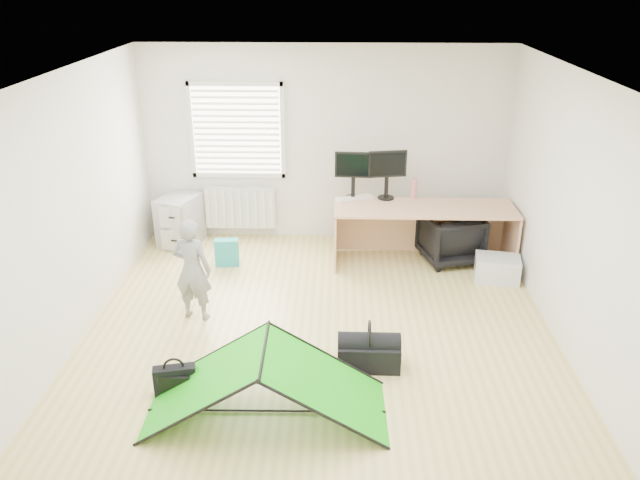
{
  "coord_description": "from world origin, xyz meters",
  "views": [
    {
      "loc": [
        0.17,
        -5.62,
        3.58
      ],
      "look_at": [
        0.0,
        0.4,
        0.95
      ],
      "focal_mm": 35.0,
      "sensor_mm": 36.0,
      "label": 1
    }
  ],
  "objects_px": {
    "monitor_left": "(353,181)",
    "kite": "(266,382)",
    "filing_cabinet": "(180,220)",
    "duffel_bag": "(369,355)",
    "laptop_bag": "(175,380)",
    "desk": "(423,235)",
    "office_chair": "(450,237)",
    "person": "(192,270)",
    "monitor_right": "(387,181)",
    "thermos": "(414,189)",
    "storage_crate": "(497,268)"
  },
  "relations": [
    {
      "from": "filing_cabinet",
      "to": "duffel_bag",
      "type": "relative_size",
      "value": 1.15
    },
    {
      "from": "desk",
      "to": "laptop_bag",
      "type": "xyz_separation_m",
      "value": [
        -2.58,
        -2.84,
        -0.25
      ]
    },
    {
      "from": "person",
      "to": "kite",
      "type": "bearing_deg",
      "value": 133.39
    },
    {
      "from": "filing_cabinet",
      "to": "duffel_bag",
      "type": "bearing_deg",
      "value": -28.32
    },
    {
      "from": "monitor_left",
      "to": "laptop_bag",
      "type": "distance_m",
      "value": 3.67
    },
    {
      "from": "monitor_left",
      "to": "duffel_bag",
      "type": "height_order",
      "value": "monitor_left"
    },
    {
      "from": "kite",
      "to": "duffel_bag",
      "type": "relative_size",
      "value": 3.47
    },
    {
      "from": "laptop_bag",
      "to": "duffel_bag",
      "type": "distance_m",
      "value": 1.84
    },
    {
      "from": "monitor_left",
      "to": "kite",
      "type": "height_order",
      "value": "monitor_left"
    },
    {
      "from": "monitor_right",
      "to": "person",
      "type": "distance_m",
      "value": 2.87
    },
    {
      "from": "office_chair",
      "to": "filing_cabinet",
      "type": "bearing_deg",
      "value": -21.9
    },
    {
      "from": "monitor_right",
      "to": "monitor_left",
      "type": "bearing_deg",
      "value": 170.34
    },
    {
      "from": "duffel_bag",
      "to": "filing_cabinet",
      "type": "bearing_deg",
      "value": 131.4
    },
    {
      "from": "desk",
      "to": "office_chair",
      "type": "distance_m",
      "value": 0.39
    },
    {
      "from": "office_chair",
      "to": "storage_crate",
      "type": "relative_size",
      "value": 1.35
    },
    {
      "from": "filing_cabinet",
      "to": "kite",
      "type": "xyz_separation_m",
      "value": [
        1.6,
        -3.62,
        -0.02
      ]
    },
    {
      "from": "monitor_right",
      "to": "laptop_bag",
      "type": "relative_size",
      "value": 1.33
    },
    {
      "from": "monitor_right",
      "to": "office_chair",
      "type": "bearing_deg",
      "value": -24.3
    },
    {
      "from": "person",
      "to": "thermos",
      "type": "bearing_deg",
      "value": -132.46
    },
    {
      "from": "office_chair",
      "to": "kite",
      "type": "bearing_deg",
      "value": 41.67
    },
    {
      "from": "person",
      "to": "duffel_bag",
      "type": "bearing_deg",
      "value": 167.13
    },
    {
      "from": "office_chair",
      "to": "monitor_left",
      "type": "bearing_deg",
      "value": -24.9
    },
    {
      "from": "office_chair",
      "to": "duffel_bag",
      "type": "relative_size",
      "value": 1.21
    },
    {
      "from": "monitor_left",
      "to": "laptop_bag",
      "type": "xyz_separation_m",
      "value": [
        -1.67,
        -3.15,
        -0.88
      ]
    },
    {
      "from": "kite",
      "to": "office_chair",
      "type": "bearing_deg",
      "value": 55.66
    },
    {
      "from": "monitor_left",
      "to": "filing_cabinet",
      "type": "bearing_deg",
      "value": 178.52
    },
    {
      "from": "monitor_right",
      "to": "thermos",
      "type": "xyz_separation_m",
      "value": [
        0.37,
        0.02,
        -0.11
      ]
    },
    {
      "from": "thermos",
      "to": "storage_crate",
      "type": "distance_m",
      "value": 1.48
    },
    {
      "from": "duffel_bag",
      "to": "monitor_left",
      "type": "bearing_deg",
      "value": 92.99
    },
    {
      "from": "office_chair",
      "to": "person",
      "type": "height_order",
      "value": "person"
    },
    {
      "from": "monitor_right",
      "to": "laptop_bag",
      "type": "height_order",
      "value": "monitor_right"
    },
    {
      "from": "kite",
      "to": "monitor_left",
      "type": "bearing_deg",
      "value": 75.77
    },
    {
      "from": "filing_cabinet",
      "to": "person",
      "type": "relative_size",
      "value": 0.59
    },
    {
      "from": "filing_cabinet",
      "to": "thermos",
      "type": "distance_m",
      "value": 3.26
    },
    {
      "from": "filing_cabinet",
      "to": "thermos",
      "type": "relative_size",
      "value": 2.61
    },
    {
      "from": "desk",
      "to": "duffel_bag",
      "type": "relative_size",
      "value": 3.82
    },
    {
      "from": "storage_crate",
      "to": "laptop_bag",
      "type": "relative_size",
      "value": 1.43
    },
    {
      "from": "laptop_bag",
      "to": "storage_crate",
      "type": "bearing_deg",
      "value": 22.34
    },
    {
      "from": "office_chair",
      "to": "person",
      "type": "bearing_deg",
      "value": 12.13
    },
    {
      "from": "person",
      "to": "storage_crate",
      "type": "height_order",
      "value": "person"
    },
    {
      "from": "thermos",
      "to": "kite",
      "type": "xyz_separation_m",
      "value": [
        -1.61,
        -3.41,
        -0.59
      ]
    },
    {
      "from": "desk",
      "to": "duffel_bag",
      "type": "bearing_deg",
      "value": -108.62
    },
    {
      "from": "storage_crate",
      "to": "duffel_bag",
      "type": "xyz_separation_m",
      "value": [
        -1.68,
        -1.91,
        -0.02
      ]
    },
    {
      "from": "person",
      "to": "monitor_left",
      "type": "bearing_deg",
      "value": -122.2
    },
    {
      "from": "filing_cabinet",
      "to": "duffel_bag",
      "type": "xyz_separation_m",
      "value": [
        2.52,
        -2.91,
        -0.22
      ]
    },
    {
      "from": "monitor_left",
      "to": "person",
      "type": "xyz_separation_m",
      "value": [
        -1.77,
        -1.79,
        -0.43
      ]
    },
    {
      "from": "monitor_right",
      "to": "duffel_bag",
      "type": "xyz_separation_m",
      "value": [
        -0.32,
        -2.68,
        -0.89
      ]
    },
    {
      "from": "monitor_right",
      "to": "laptop_bag",
      "type": "bearing_deg",
      "value": -133.17
    },
    {
      "from": "desk",
      "to": "monitor_right",
      "type": "xyz_separation_m",
      "value": [
        -0.48,
        0.31,
        0.63
      ]
    },
    {
      "from": "monitor_right",
      "to": "person",
      "type": "relative_size",
      "value": 0.43
    }
  ]
}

